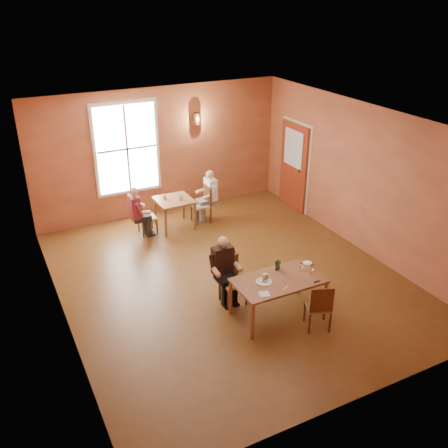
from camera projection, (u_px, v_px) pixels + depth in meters
name	position (u px, v px, depth m)	size (l,w,h in m)	color
ground	(229.00, 278.00, 9.45)	(6.00, 7.00, 0.01)	brown
wall_back	(160.00, 152.00, 11.62)	(6.00, 0.04, 3.00)	brown
wall_front	(363.00, 309.00, 5.99)	(6.00, 0.04, 3.00)	brown
wall_left	(54.00, 241.00, 7.58)	(0.04, 7.00, 3.00)	brown
wall_right	(362.00, 179.00, 10.02)	(0.04, 7.00, 3.00)	brown
ceiling	(230.00, 121.00, 8.15)	(6.00, 7.00, 0.04)	white
window	(127.00, 149.00, 11.16)	(1.36, 0.10, 1.96)	white
door	(293.00, 167.00, 12.04)	(0.12, 1.04, 2.10)	maroon
wall_sconce	(197.00, 119.00, 11.60)	(0.16, 0.16, 0.28)	brown
main_table	(278.00, 297.00, 8.26)	(1.46, 0.82, 0.69)	brown
chair_diner_main	(233.00, 282.00, 8.55)	(0.37, 0.37, 0.85)	brown
diner_main	(234.00, 275.00, 8.45)	(0.46, 0.46, 1.16)	black
chair_empty	(318.00, 305.00, 7.94)	(0.37, 0.37, 0.83)	brown
plate_food	(264.00, 281.00, 8.03)	(0.26, 0.26, 0.03)	white
sandwich	(265.00, 277.00, 8.09)	(0.08, 0.07, 0.09)	tan
goblet_a	(301.00, 267.00, 8.32)	(0.07, 0.07, 0.16)	white
goblet_b	(312.00, 269.00, 8.24)	(0.07, 0.07, 0.18)	white
menu_stand	(278.00, 265.00, 8.36)	(0.10, 0.05, 0.17)	#1E3C24
knife	(285.00, 288.00, 7.89)	(0.18, 0.01, 0.00)	silver
napkin	(264.00, 294.00, 7.73)	(0.16, 0.16, 0.01)	white
side_plate	(307.00, 263.00, 8.59)	(0.15, 0.15, 0.01)	white
sunglasses	(317.00, 281.00, 8.05)	(0.11, 0.03, 0.01)	black
second_table	(175.00, 213.00, 11.28)	(0.78, 0.78, 0.69)	brown
chair_diner_white	(201.00, 205.00, 11.51)	(0.38, 0.38, 0.86)	#442416
diner_white	(202.00, 199.00, 11.46)	(0.46, 0.46, 1.15)	silver
chair_diner_maroon	(147.00, 217.00, 10.99)	(0.36, 0.36, 0.80)	brown
diner_maroon	(145.00, 210.00, 10.91)	(0.45, 0.45, 1.13)	#4E1617
cup_a	(180.00, 198.00, 11.09)	(0.11, 0.11, 0.09)	silver
cup_b	(164.00, 197.00, 11.14)	(0.08, 0.08, 0.08)	silver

